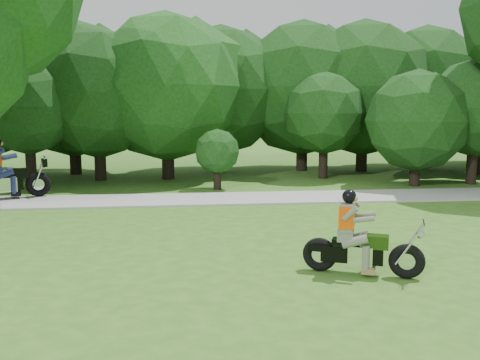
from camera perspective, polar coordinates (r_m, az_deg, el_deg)
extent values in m
plane|color=#33621C|center=(10.12, 14.34, -9.76)|extent=(100.00, 100.00, 0.00)
cube|color=gray|center=(17.61, 5.13, -1.86)|extent=(60.00, 2.20, 0.06)
cylinder|color=black|center=(25.04, 6.61, 3.06)|extent=(0.51, 0.51, 1.80)
sphere|color=black|center=(24.96, 6.72, 9.71)|extent=(6.16, 6.16, 6.16)
cylinder|color=black|center=(22.34, -14.69, 2.26)|extent=(0.46, 0.46, 1.80)
sphere|color=black|center=(22.24, -14.93, 8.93)|extent=(5.22, 5.22, 5.22)
cylinder|color=black|center=(19.34, -2.44, 0.25)|extent=(0.28, 0.28, 0.86)
sphere|color=black|center=(19.23, -2.45, 3.07)|extent=(1.62, 1.62, 1.62)
cylinder|color=black|center=(25.51, 24.08, 1.76)|extent=(0.32, 0.32, 1.14)
sphere|color=#174413|center=(25.41, 24.25, 4.73)|extent=(2.32, 2.32, 2.32)
cylinder|color=black|center=(22.46, 23.49, 1.78)|extent=(0.39, 0.39, 1.72)
sphere|color=black|center=(22.36, 23.79, 7.08)|extent=(3.74, 3.74, 3.74)
cylinder|color=black|center=(22.52, 8.87, 2.22)|extent=(0.37, 0.37, 1.60)
sphere|color=black|center=(22.41, 8.98, 7.09)|extent=(3.42, 3.42, 3.42)
cylinder|color=black|center=(21.18, 18.14, 1.03)|extent=(0.39, 0.39, 1.22)
sphere|color=black|center=(21.05, 18.36, 6.04)|extent=(3.82, 3.82, 3.82)
cylinder|color=black|center=(24.64, -17.16, 2.68)|extent=(0.50, 0.50, 1.80)
sphere|color=black|center=(24.56, -17.44, 9.29)|extent=(5.97, 5.97, 5.97)
cylinder|color=black|center=(21.64, -21.41, 1.79)|extent=(0.38, 0.38, 1.80)
sphere|color=black|center=(21.54, -21.69, 7.31)|extent=(3.65, 3.65, 3.65)
cylinder|color=black|center=(22.20, -7.69, 2.41)|extent=(0.50, 0.50, 1.80)
sphere|color=#174413|center=(22.10, -7.83, 9.82)|extent=(6.04, 6.04, 6.04)
cylinder|color=black|center=(24.55, -1.97, 3.01)|extent=(0.49, 0.49, 1.80)
sphere|color=black|center=(24.46, -2.00, 9.55)|extent=(5.83, 5.83, 5.83)
cylinder|color=black|center=(25.23, 12.85, 2.95)|extent=(0.51, 0.51, 1.80)
sphere|color=black|center=(25.15, 13.05, 9.54)|extent=(6.14, 6.14, 6.14)
cylinder|color=black|center=(27.26, 18.83, 3.09)|extent=(0.50, 0.50, 1.80)
sphere|color=black|center=(27.19, 19.11, 9.11)|extent=(6.04, 6.04, 6.04)
torus|color=black|center=(10.04, 8.49, -7.85)|extent=(0.65, 0.41, 0.63)
torus|color=black|center=(9.95, 17.36, -8.28)|extent=(0.65, 0.41, 0.63)
cube|color=black|center=(9.96, 11.85, -7.79)|extent=(1.10, 0.63, 0.29)
cube|color=silver|center=(9.95, 12.74, -7.83)|extent=(0.52, 0.45, 0.36)
cube|color=black|center=(9.87, 14.22, -6.39)|extent=(0.54, 0.43, 0.23)
cube|color=black|center=(9.91, 11.18, -6.45)|extent=(0.55, 0.45, 0.09)
cylinder|color=silver|center=(9.87, 17.65, -6.53)|extent=(0.46, 0.23, 0.75)
cylinder|color=silver|center=(9.79, 19.01, -4.37)|extent=(0.26, 0.54, 0.03)
cube|color=#5E6552|center=(9.88, 11.20, -5.74)|extent=(0.38, 0.42, 0.22)
cube|color=#5E6552|center=(9.81, 11.35, -3.90)|extent=(0.36, 0.44, 0.51)
cube|color=#F44C04|center=(9.81, 11.36, -3.79)|extent=(0.40, 0.48, 0.40)
sphere|color=black|center=(9.74, 11.57, -1.72)|extent=(0.25, 0.25, 0.25)
torus|color=black|center=(18.72, -20.70, -0.44)|extent=(0.83, 0.47, 0.80)
cube|color=black|center=(18.66, -24.06, -0.46)|extent=(1.29, 0.66, 0.37)
cube|color=silver|center=(18.67, -23.52, -0.43)|extent=(0.64, 0.54, 0.46)
cube|color=black|center=(18.63, -22.71, 0.66)|extent=(0.67, 0.51, 0.30)
cylinder|color=silver|center=(18.67, -20.62, 0.78)|extent=(0.45, 0.19, 1.02)
cylinder|color=silver|center=(18.63, -20.11, 2.32)|extent=(0.27, 0.71, 0.04)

